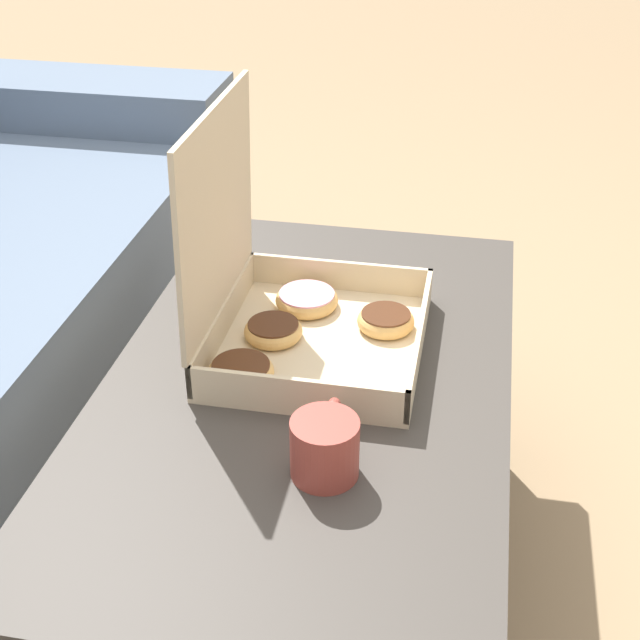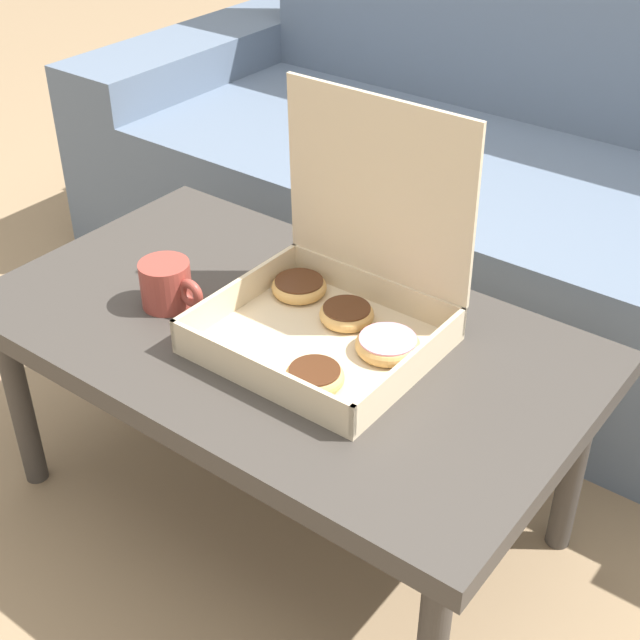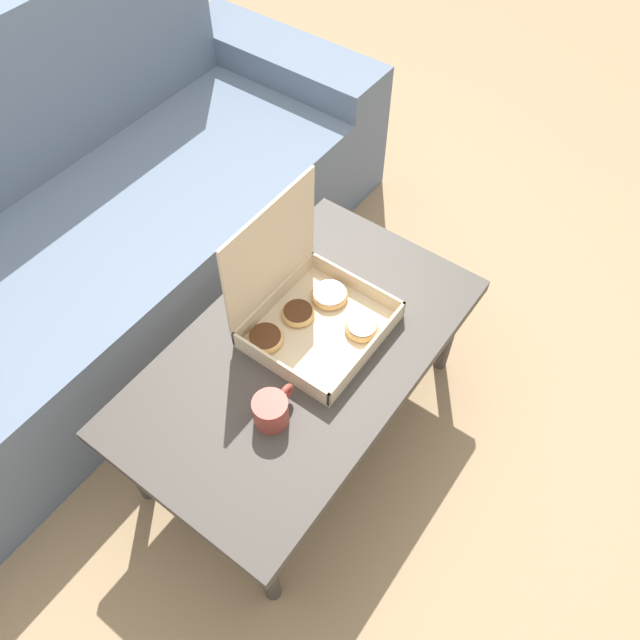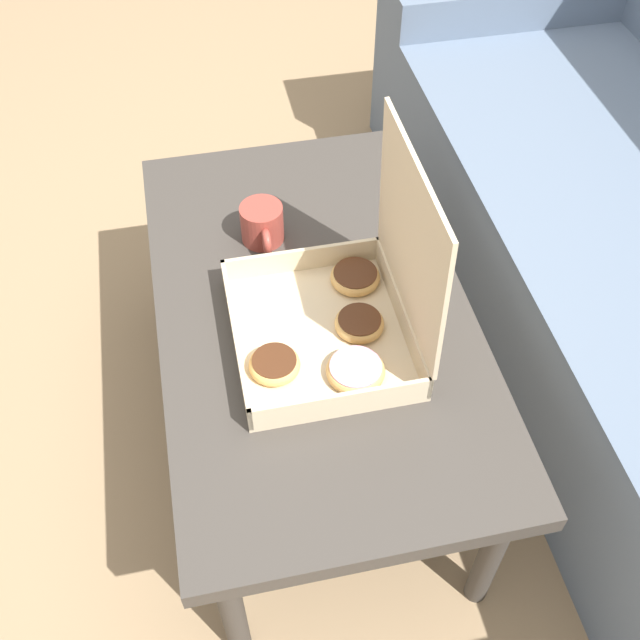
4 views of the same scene
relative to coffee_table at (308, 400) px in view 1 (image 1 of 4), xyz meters
The scene contains 4 objects.
ground_plane 0.39m from the coffee_table, 90.00° to the left, with size 12.00×12.00×0.00m, color #937756.
coffee_table is the anchor object (origin of this frame).
pastry_box 0.15m from the coffee_table, 27.52° to the left, with size 0.35×0.32×0.38m.
coffee_mug 0.23m from the coffee_table, 162.35° to the right, with size 0.13×0.09×0.08m.
Camera 1 is at (-1.06, -0.29, 1.19)m, focal length 50.00 mm.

